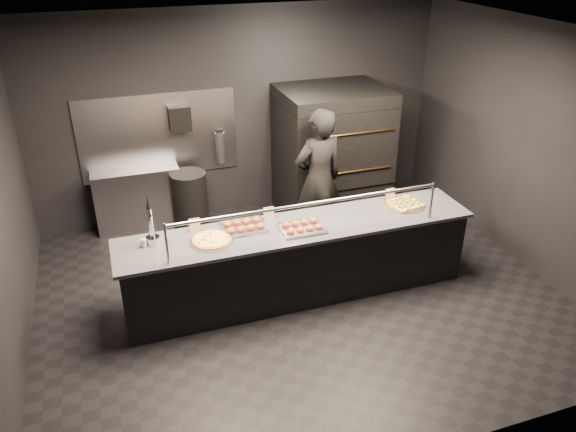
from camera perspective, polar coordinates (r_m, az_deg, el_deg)
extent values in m
plane|color=black|center=(6.81, 1.03, -7.85)|extent=(6.00, 6.00, 0.00)
plane|color=black|center=(5.63, 1.30, 17.87)|extent=(6.00, 6.00, 0.00)
cube|color=black|center=(8.31, -4.84, 10.35)|extent=(6.00, 0.04, 3.00)
cube|color=black|center=(4.13, 13.27, -9.71)|extent=(6.00, 0.04, 3.00)
cube|color=black|center=(7.57, 23.16, 6.45)|extent=(0.04, 5.00, 3.00)
cube|color=#99999E|center=(8.17, -12.99, 7.94)|extent=(2.20, 0.02, 1.20)
cube|color=black|center=(6.57, 1.07, -4.72)|extent=(4.00, 0.70, 0.88)
cube|color=#3E3E44|center=(6.34, 1.10, -1.20)|extent=(4.10, 0.78, 0.04)
cylinder|color=#99999E|center=(5.67, -12.22, -2.76)|extent=(0.03, 0.03, 0.45)
cylinder|color=#99999E|center=(6.61, 14.36, 1.55)|extent=(0.03, 0.03, 0.45)
cylinder|color=#99999E|center=(5.88, 2.14, 1.23)|extent=(3.00, 0.04, 0.04)
cube|color=black|center=(8.58, 4.28, 2.33)|extent=(1.50, 1.15, 0.60)
cube|color=black|center=(8.34, 4.42, 6.06)|extent=(1.50, 1.20, 0.55)
cube|color=black|center=(8.16, 4.56, 9.65)|extent=(1.50, 1.20, 0.55)
cube|color=black|center=(8.05, 4.66, 12.16)|extent=(1.50, 1.20, 0.18)
cylinder|color=gold|center=(7.82, 6.19, 4.46)|extent=(1.30, 0.02, 0.02)
cylinder|color=gold|center=(7.62, 6.40, 8.27)|extent=(1.30, 0.02, 0.02)
cube|color=#99999E|center=(8.31, -14.96, 1.68)|extent=(1.20, 0.35, 0.90)
cube|color=black|center=(8.04, -10.96, 9.71)|extent=(0.30, 0.20, 0.35)
cylinder|color=#B2B2B7|center=(8.29, -6.90, 6.92)|extent=(0.14, 0.14, 0.45)
cube|color=black|center=(8.21, -6.99, 8.55)|extent=(0.10, 0.06, 0.06)
cylinder|color=silver|center=(6.14, -13.55, -2.40)|extent=(0.15, 0.15, 0.08)
cylinder|color=silver|center=(6.05, -13.75, -0.86)|extent=(0.05, 0.05, 0.38)
cylinder|color=silver|center=(5.90, -13.83, 0.21)|extent=(0.02, 0.10, 0.02)
cone|color=black|center=(5.93, -14.02, 1.37)|extent=(0.05, 0.05, 0.15)
cylinder|color=silver|center=(6.08, -7.76, -2.51)|extent=(0.49, 0.49, 0.01)
cylinder|color=gold|center=(6.08, -7.76, -2.41)|extent=(0.42, 0.42, 0.02)
cylinder|color=#F6D450|center=(6.07, -7.77, -2.31)|extent=(0.37, 0.37, 0.01)
cube|color=silver|center=(6.29, -4.51, -1.19)|extent=(0.53, 0.42, 0.02)
ellipsoid|color=#C16529|center=(6.17, -5.84, -1.46)|extent=(0.09, 0.09, 0.06)
ellipsoid|color=#C16529|center=(6.31, -6.19, -0.78)|extent=(0.09, 0.09, 0.06)
ellipsoid|color=#C16529|center=(6.19, -4.83, -1.30)|extent=(0.09, 0.09, 0.06)
ellipsoid|color=#C16529|center=(6.33, -5.21, -0.62)|extent=(0.09, 0.09, 0.06)
ellipsoid|color=#C16529|center=(6.22, -3.83, -1.14)|extent=(0.09, 0.09, 0.06)
ellipsoid|color=#C16529|center=(6.36, -4.23, -0.47)|extent=(0.09, 0.09, 0.06)
ellipsoid|color=#C16529|center=(6.24, -2.84, -0.98)|extent=(0.09, 0.09, 0.06)
ellipsoid|color=#C16529|center=(6.38, -3.25, -0.31)|extent=(0.09, 0.09, 0.06)
cube|color=silver|center=(6.26, 1.47, -1.27)|extent=(0.50, 0.37, 0.02)
ellipsoid|color=#C16529|center=(6.13, 0.27, -1.55)|extent=(0.09, 0.09, 0.06)
ellipsoid|color=#C16529|center=(6.26, -0.22, -0.87)|extent=(0.09, 0.09, 0.06)
ellipsoid|color=#C16529|center=(6.16, 1.24, -1.38)|extent=(0.09, 0.09, 0.06)
ellipsoid|color=#C16529|center=(6.29, 0.74, -0.71)|extent=(0.09, 0.09, 0.06)
ellipsoid|color=#C16529|center=(6.19, 2.20, -1.22)|extent=(0.09, 0.09, 0.06)
ellipsoid|color=#C16529|center=(6.32, 1.68, -0.55)|extent=(0.09, 0.09, 0.06)
ellipsoid|color=#C16529|center=(6.23, 3.16, -1.06)|extent=(0.09, 0.09, 0.06)
ellipsoid|color=#C16529|center=(6.36, 2.62, -0.40)|extent=(0.09, 0.09, 0.06)
cylinder|color=silver|center=(6.93, 11.78, 1.10)|extent=(0.48, 0.48, 0.01)
cube|color=gold|center=(6.93, 11.79, 1.22)|extent=(0.43, 0.40, 0.02)
cube|color=#F6D450|center=(6.92, 11.80, 1.31)|extent=(0.41, 0.38, 0.01)
cube|color=#357F2A|center=(6.92, 11.81, 1.38)|extent=(0.39, 0.36, 0.01)
cylinder|color=silver|center=(6.09, -14.44, -2.67)|extent=(0.06, 0.06, 0.10)
cylinder|color=silver|center=(6.10, -13.54, -2.61)|extent=(0.04, 0.04, 0.08)
cube|color=white|center=(6.29, -9.48, -0.87)|extent=(0.12, 0.04, 0.15)
cube|color=white|center=(6.45, -1.98, 0.30)|extent=(0.12, 0.04, 0.15)
cube|color=white|center=(7.02, 10.33, 2.20)|extent=(0.12, 0.04, 0.15)
cylinder|color=black|center=(8.17, -9.92, 1.57)|extent=(0.51, 0.51, 0.85)
imported|color=black|center=(7.40, 3.10, 3.72)|extent=(0.76, 0.56, 1.92)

